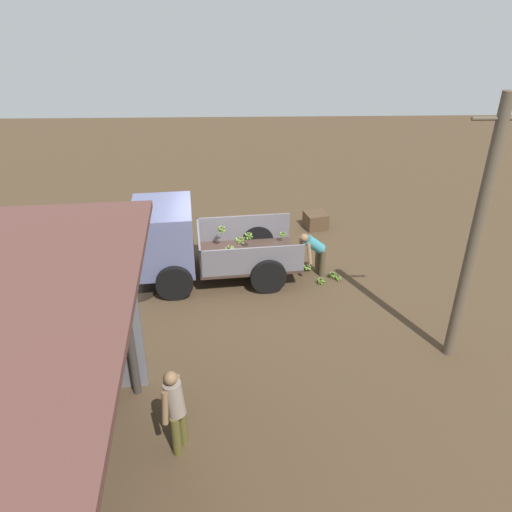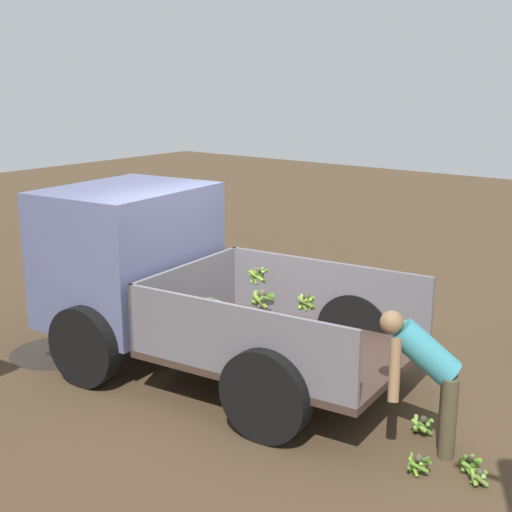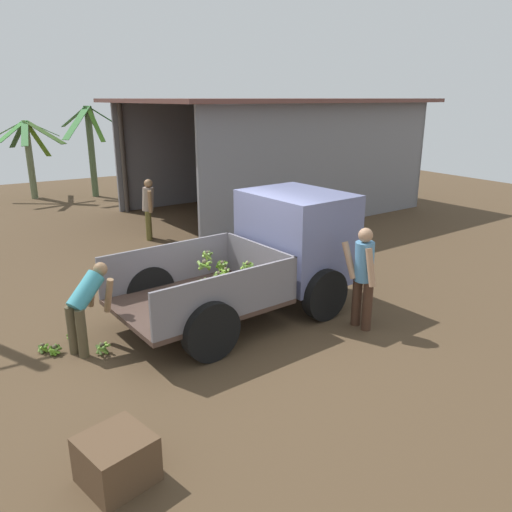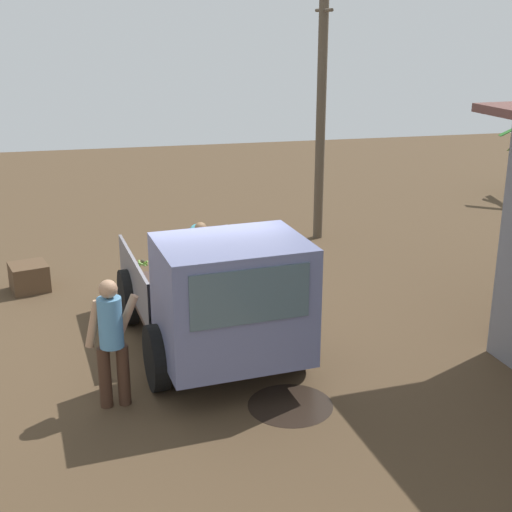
{
  "view_description": "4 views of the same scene",
  "coord_description": "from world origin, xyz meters",
  "views": [
    {
      "loc": [
        -0.49,
        11.75,
        7.01
      ],
      "look_at": [
        -0.81,
        1.03,
        1.09
      ],
      "focal_mm": 35.0,
      "sensor_mm": 36.0,
      "label": 1
    },
    {
      "loc": [
        -4.86,
        5.87,
        3.38
      ],
      "look_at": [
        0.4,
        -0.82,
        1.22
      ],
      "focal_mm": 50.0,
      "sensor_mm": 36.0,
      "label": 2
    },
    {
      "loc": [
        -3.82,
        -7.1,
        3.74
      ],
      "look_at": [
        0.21,
        -0.52,
        1.29
      ],
      "focal_mm": 35.0,
      "sensor_mm": 36.0,
      "label": 3
    },
    {
      "loc": [
        10.26,
        -1.47,
        4.87
      ],
      "look_at": [
        -0.51,
        1.02,
        1.15
      ],
      "focal_mm": 50.0,
      "sensor_mm": 36.0,
      "label": 4
    }
  ],
  "objects": [
    {
      "name": "banana_bunch_on_ground_3",
      "position": [
        -3.03,
        0.47,
        0.08
      ],
      "size": [
        0.19,
        0.17,
        0.16
      ],
      "color": "#49422F",
      "rests_on": "ground"
    },
    {
      "name": "person_foreground_visitor",
      "position": [
        1.74,
        -1.41,
        0.97
      ],
      "size": [
        0.39,
        0.73,
        1.75
      ],
      "rotation": [
        0.0,
        0.0,
        3.2
      ],
      "color": "#40281B",
      "rests_on": "ground"
    },
    {
      "name": "banana_bunch_on_ground_1",
      "position": [
        -2.88,
        0.31,
        0.08
      ],
      "size": [
        0.21,
        0.21,
        0.16
      ],
      "color": "brown",
      "rests_on": "ground"
    },
    {
      "name": "utility_pole",
      "position": [
        -4.86,
        3.49,
        2.77
      ],
      "size": [
        1.05,
        0.21,
        5.45
      ],
      "color": "brown",
      "rests_on": "ground"
    },
    {
      "name": "banana_bunch_on_ground_0",
      "position": [
        -2.53,
        0.61,
        0.1
      ],
      "size": [
        0.23,
        0.24,
        0.18
      ],
      "color": "#4E4632",
      "rests_on": "ground"
    },
    {
      "name": "banana_bunch_on_ground_2",
      "position": [
        -2.26,
        -0.06,
        0.11
      ],
      "size": [
        0.23,
        0.21,
        0.19
      ],
      "color": "#403929",
      "rests_on": "ground"
    },
    {
      "name": "mud_patch_0",
      "position": [
        2.29,
        0.84,
        0.0
      ],
      "size": [
        1.13,
        1.13,
        0.01
      ],
      "primitive_type": "cylinder",
      "color": "black",
      "rests_on": "ground"
    },
    {
      "name": "person_worker_loading",
      "position": [
        -2.38,
        0.2,
        0.78
      ],
      "size": [
        0.77,
        0.72,
        1.33
      ],
      "rotation": [
        0.0,
        0.0,
        0.45
      ],
      "color": "brown",
      "rests_on": "ground"
    },
    {
      "name": "ground",
      "position": [
        0.0,
        0.0,
        0.0
      ],
      "size": [
        36.0,
        36.0,
        0.0
      ],
      "primitive_type": "plane",
      "color": "#4B3825"
    },
    {
      "name": "wooden_crate_0",
      "position": [
        -2.84,
        -2.8,
        0.25
      ],
      "size": [
        0.8,
        0.8,
        0.51
      ],
      "primitive_type": "cube",
      "rotation": [
        0.0,
        0.0,
        1.83
      ],
      "color": "brown",
      "rests_on": "ground"
    },
    {
      "name": "cargo_truck",
      "position": [
        1.16,
        0.18,
        1.11
      ],
      "size": [
        4.44,
        2.6,
        2.09
      ],
      "rotation": [
        0.0,
        0.0,
        0.11
      ],
      "color": "#443129",
      "rests_on": "ground"
    }
  ]
}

